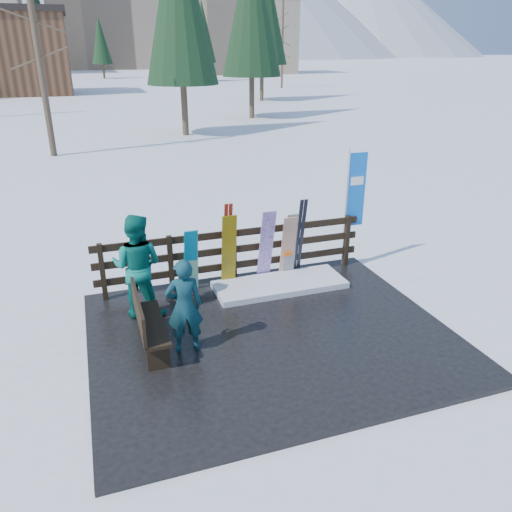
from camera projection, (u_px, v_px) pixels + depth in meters
name	position (u px, v px, depth m)	size (l,w,h in m)	color
ground	(271.00, 337.00, 8.57)	(700.00, 700.00, 0.00)	white
deck	(271.00, 335.00, 8.55)	(6.00, 5.00, 0.08)	black
fence	(234.00, 251.00, 10.20)	(5.60, 0.10, 1.15)	black
snow_patch	(280.00, 284.00, 10.14)	(2.65, 1.00, 0.12)	white
bench	(146.00, 321.00, 7.88)	(0.41, 1.50, 0.97)	black
snowboard_0	(191.00, 261.00, 9.72)	(0.26, 0.03, 1.39)	#0395B9
snowboard_1	(191.00, 261.00, 9.73)	(0.26, 0.03, 1.35)	silver
snowboard_2	(229.00, 251.00, 9.92)	(0.29, 0.03, 1.56)	#FFC203
snowboard_3	(266.00, 246.00, 10.15)	(0.29, 0.03, 1.61)	white
snowboard_4	(290.00, 246.00, 10.33)	(0.25, 0.03, 1.45)	black
snowboard_5	(288.00, 247.00, 10.33)	(0.30, 0.03, 1.40)	silver
ski_pair_a	(227.00, 244.00, 9.93)	(0.16, 0.36, 1.78)	#A32214
ski_pair_b	(300.00, 237.00, 10.42)	(0.17, 0.33, 1.71)	black
rental_flag	(354.00, 194.00, 10.70)	(0.45, 0.04, 2.60)	silver
person_front	(184.00, 306.00, 7.75)	(0.58, 0.38, 1.58)	#13514A
person_back	(137.00, 266.00, 8.78)	(0.93, 0.72, 1.91)	#096657
resort_buildings	(86.00, 22.00, 105.92)	(73.00, 87.60, 22.60)	tan
trees	(138.00, 37.00, 49.15)	(42.04, 68.77, 12.91)	#382B1E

